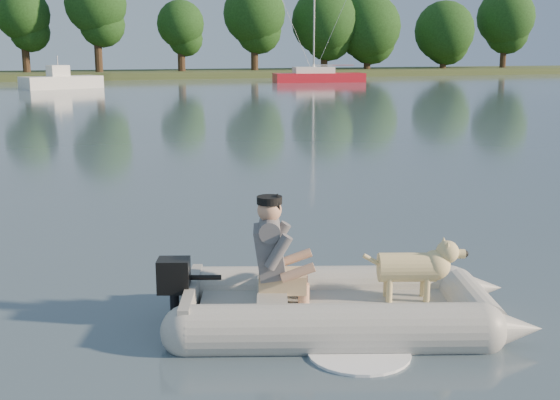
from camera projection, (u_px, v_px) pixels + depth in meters
name	position (u px, v px, depth m)	size (l,w,h in m)	color
water	(378.00, 321.00, 6.73)	(160.00, 160.00, 0.00)	slate
shore_bank	(56.00, 76.00, 63.60)	(160.00, 12.00, 0.70)	#47512D
treeline	(164.00, 19.00, 64.99)	(92.58, 7.35, 9.27)	#332316
dinghy	(343.00, 267.00, 6.56)	(4.64, 3.61, 1.32)	#9D9D98
man	(272.00, 248.00, 6.56)	(0.69, 0.59, 1.02)	#5B5A5F
dog	(407.00, 272.00, 6.63)	(0.89, 0.32, 0.59)	tan
outboard_motor	(174.00, 295.00, 6.58)	(0.39, 0.28, 0.75)	black
motorboat	(61.00, 73.00, 46.91)	(5.39, 2.07, 2.28)	white
sailboat	(318.00, 77.00, 56.40)	(7.51, 3.31, 9.97)	red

